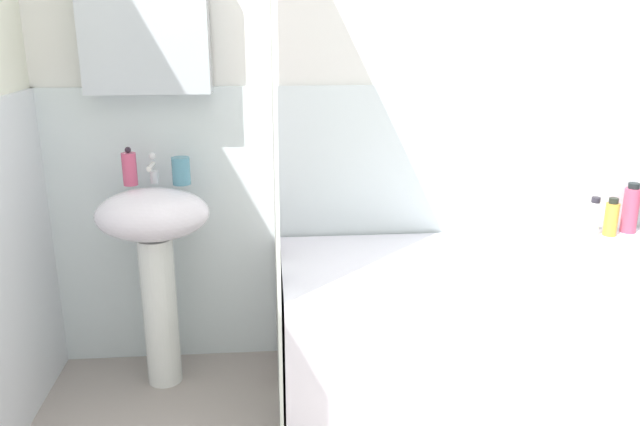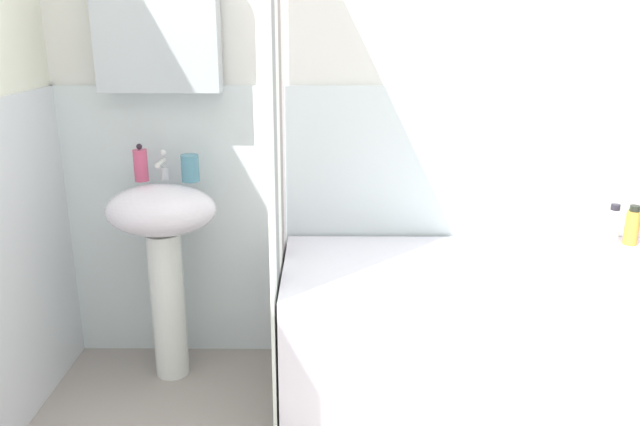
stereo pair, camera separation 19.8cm
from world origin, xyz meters
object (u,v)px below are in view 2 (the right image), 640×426
Objects in this scene: soap_dispenser at (141,165)px; conditioner_bottle at (613,226)px; bathtub at (492,332)px; lotion_bottle at (632,226)px; toothbrush_cup at (190,168)px; towel_folded at (516,276)px; sink at (163,239)px.

soap_dispenser reaches higher than conditioner_bottle.
conditioner_bottle is at bearing 25.36° from bathtub.
soap_dispenser reaches higher than lotion_bottle.
soap_dispenser is 1.55m from bathtub.
soap_dispenser is at bearing -179.42° from lotion_bottle.
toothbrush_cup reaches higher than towel_folded.
sink is at bearing -146.43° from toothbrush_cup.
soap_dispenser is 1.51m from towel_folded.
soap_dispenser is at bearing 138.52° from sink.
sink is 4.80× the size of conditioner_bottle.
conditioner_bottle is at bearing 0.65° from soap_dispenser.
towel_folded reaches higher than bathtub.
towel_folded is at bearing -18.45° from toothbrush_cup.
lotion_bottle is (1.82, 0.03, -0.25)m from toothbrush_cup.
bathtub is at bearing -9.38° from soap_dispenser.
bathtub is (1.40, -0.23, -0.62)m from soap_dispenser.
toothbrush_cup is (0.11, 0.07, 0.28)m from sink.
soap_dispenser is 1.40× the size of toothbrush_cup.
conditioner_bottle is (1.94, 0.02, -0.26)m from soap_dispenser.
conditioner_bottle is at bearing 178.87° from lotion_bottle.
conditioner_bottle reaches higher than towel_folded.
lotion_bottle reaches higher than bathtub.
sink is 7.63× the size of toothbrush_cup.
soap_dispenser is 0.88× the size of conditioner_bottle.
bathtub is (1.20, -0.23, -0.61)m from toothbrush_cup.
toothbrush_cup is at bearing -179.11° from conditioner_bottle.
soap_dispenser is 1.96m from conditioner_bottle.
sink reaches higher than conditioner_bottle.
conditioner_bottle reaches higher than bathtub.
sink is 0.31m from toothbrush_cup.
sink is 4.94× the size of lotion_bottle.
bathtub is 9.46× the size of conditioner_bottle.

